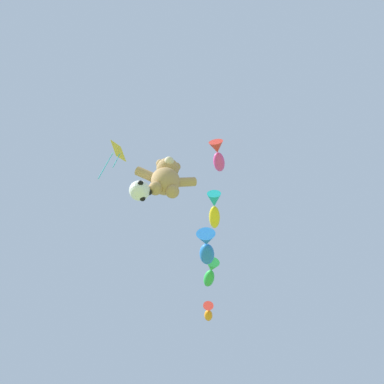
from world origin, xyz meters
TOP-DOWN VIEW (x-y plane):
  - teddy_bear_kite at (0.51, 4.02)m, footprint 2.48×1.09m
  - soccer_ball_kite at (-0.31, 4.06)m, footprint 0.81×0.81m
  - fish_kite_magenta at (2.55, 3.23)m, footprint 1.09×1.54m
  - fish_kite_goldfin at (3.12, 6.00)m, footprint 1.16×2.18m
  - fish_kite_cobalt at (3.40, 8.66)m, footprint 1.53×2.42m
  - fish_kite_emerald at (4.23, 10.94)m, footprint 0.90×2.21m
  - fish_kite_tangerine at (4.77, 13.75)m, footprint 0.97×1.65m
  - diamond_kite at (-1.91, 4.40)m, footprint 0.81×0.98m

SIDE VIEW (x-z plane):
  - soccer_ball_kite at x=-0.31m, z-range 8.20..8.95m
  - teddy_bear_kite at x=0.51m, z-range 8.59..11.10m
  - fish_kite_tangerine at x=4.77m, z-range 10.50..11.16m
  - fish_kite_goldfin at x=3.12m, z-range 10.81..11.48m
  - fish_kite_magenta at x=2.55m, z-range 10.96..11.58m
  - fish_kite_cobalt at x=3.40m, z-range 10.77..11.80m
  - fish_kite_emerald at x=4.23m, z-range 11.16..11.97m
  - diamond_kite at x=-1.91m, z-range 10.36..13.52m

